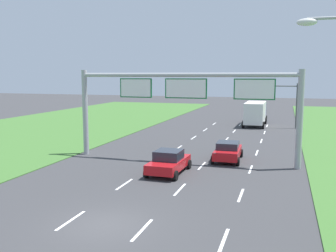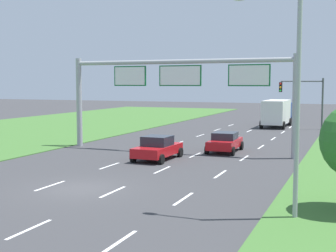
% 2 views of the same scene
% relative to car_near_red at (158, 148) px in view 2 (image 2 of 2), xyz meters
% --- Properties ---
extents(ground_plane, '(200.00, 200.00, 0.00)m').
position_rel_car_near_red_xyz_m(ground_plane, '(-0.04, -9.31, -0.77)').
color(ground_plane, '#38383A').
extents(lane_dashes_inner_left, '(0.14, 56.40, 0.01)m').
position_rel_car_near_red_xyz_m(lane_dashes_inner_left, '(-1.79, -0.31, -0.77)').
color(lane_dashes_inner_left, white).
rests_on(lane_dashes_inner_left, ground_plane).
extents(lane_dashes_inner_right, '(0.14, 56.40, 0.01)m').
position_rel_car_near_red_xyz_m(lane_dashes_inner_right, '(1.71, -0.31, -0.77)').
color(lane_dashes_inner_right, white).
rests_on(lane_dashes_inner_right, ground_plane).
extents(lane_dashes_slip, '(0.14, 56.40, 0.01)m').
position_rel_car_near_red_xyz_m(lane_dashes_slip, '(5.21, -0.31, -0.77)').
color(lane_dashes_slip, white).
rests_on(lane_dashes_slip, ground_plane).
extents(car_near_red, '(2.27, 4.33, 1.57)m').
position_rel_car_near_red_xyz_m(car_near_red, '(0.00, 0.00, 0.00)').
color(car_near_red, red).
rests_on(car_near_red, ground_plane).
extents(car_lead_silver, '(2.21, 4.24, 1.45)m').
position_rel_car_near_red_xyz_m(car_lead_silver, '(3.25, 5.01, -0.03)').
color(car_lead_silver, red).
rests_on(car_lead_silver, ground_plane).
extents(box_truck, '(2.75, 8.50, 3.09)m').
position_rel_car_near_red_xyz_m(box_truck, '(3.67, 27.07, 0.92)').
color(box_truck, navy).
rests_on(box_truck, ground_plane).
extents(sign_gantry, '(17.24, 0.44, 7.00)m').
position_rel_car_near_red_xyz_m(sign_gantry, '(0.15, 3.81, 4.17)').
color(sign_gantry, '#9EA0A5').
rests_on(sign_gantry, ground_plane).
extents(traffic_light_mast, '(4.76, 0.49, 5.60)m').
position_rel_car_near_red_xyz_m(traffic_light_mast, '(6.79, 25.19, 3.09)').
color(traffic_light_mast, '#47494F').
rests_on(traffic_light_mast, ground_plane).
extents(street_lamp, '(2.61, 0.32, 8.50)m').
position_rel_car_near_red_xyz_m(street_lamp, '(9.72, -10.56, 4.30)').
color(street_lamp, '#9EA0A5').
rests_on(street_lamp, ground_plane).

